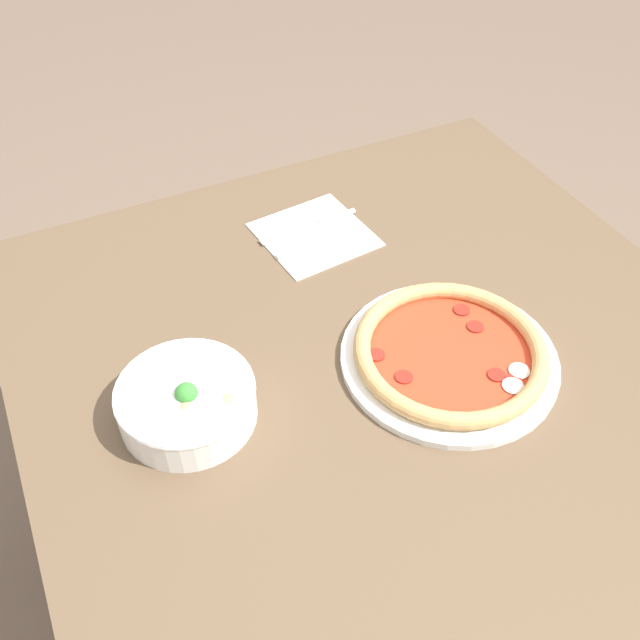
{
  "coord_description": "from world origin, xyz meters",
  "views": [
    {
      "loc": [
        -0.58,
        0.41,
        1.55
      ],
      "look_at": [
        0.13,
        0.06,
        0.76
      ],
      "focal_mm": 40.0,
      "sensor_mm": 36.0,
      "label": 1
    }
  ],
  "objects_px": {
    "bowl": "(187,400)",
    "knife": "(313,225)",
    "pizza": "(450,354)",
    "fork": "(322,241)"
  },
  "relations": [
    {
      "from": "pizza",
      "to": "knife",
      "type": "relative_size",
      "value": 1.66
    },
    {
      "from": "bowl",
      "to": "knife",
      "type": "distance_m",
      "value": 0.47
    },
    {
      "from": "knife",
      "to": "bowl",
      "type": "bearing_deg",
      "value": 38.84
    },
    {
      "from": "pizza",
      "to": "bowl",
      "type": "xyz_separation_m",
      "value": [
        0.07,
        0.39,
        0.02
      ]
    },
    {
      "from": "bowl",
      "to": "knife",
      "type": "relative_size",
      "value": 0.98
    },
    {
      "from": "pizza",
      "to": "bowl",
      "type": "distance_m",
      "value": 0.39
    },
    {
      "from": "bowl",
      "to": "knife",
      "type": "height_order",
      "value": "bowl"
    },
    {
      "from": "fork",
      "to": "knife",
      "type": "distance_m",
      "value": 0.05
    },
    {
      "from": "pizza",
      "to": "bowl",
      "type": "height_order",
      "value": "bowl"
    },
    {
      "from": "fork",
      "to": "pizza",
      "type": "bearing_deg",
      "value": 94.06
    }
  ]
}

